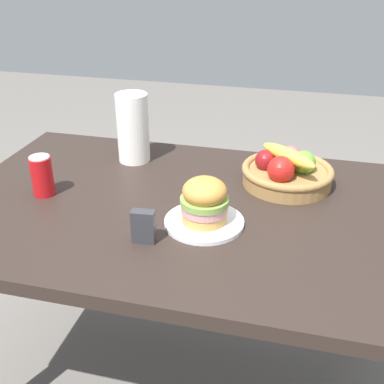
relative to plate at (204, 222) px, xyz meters
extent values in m
plane|color=slate|center=(-0.08, 0.09, -0.76)|extent=(8.00, 8.00, 0.00)
cube|color=#2D231E|center=(-0.08, 0.09, -0.03)|extent=(1.40, 0.90, 0.04)
cylinder|color=#2D231E|center=(-0.70, 0.46, -0.40)|extent=(0.07, 0.07, 0.71)
cylinder|color=#2D231E|center=(0.54, 0.46, -0.40)|extent=(0.07, 0.07, 0.71)
cylinder|color=white|center=(0.00, 0.00, 0.00)|extent=(0.22, 0.22, 0.01)
cylinder|color=tan|center=(0.00, 0.00, 0.02)|extent=(0.12, 0.12, 0.03)
cylinder|color=pink|center=(0.00, 0.00, 0.05)|extent=(0.13, 0.13, 0.02)
cylinder|color=#84A84C|center=(0.00, 0.00, 0.07)|extent=(0.13, 0.13, 0.02)
ellipsoid|color=gold|center=(0.00, 0.00, 0.10)|extent=(0.12, 0.12, 0.07)
cylinder|color=red|center=(-0.52, 0.05, 0.05)|extent=(0.07, 0.07, 0.12)
cylinder|color=silver|center=(-0.52, 0.05, 0.12)|extent=(0.06, 0.06, 0.00)
cylinder|color=#9E7542|center=(0.20, 0.30, 0.02)|extent=(0.28, 0.28, 0.05)
torus|color=#9E7542|center=(0.20, 0.30, 0.04)|extent=(0.29, 0.29, 0.02)
sphere|color=#6BAD38|center=(0.25, 0.31, 0.07)|extent=(0.08, 0.08, 0.08)
sphere|color=#D16066|center=(0.20, 0.34, 0.07)|extent=(0.08, 0.08, 0.08)
sphere|color=maroon|center=(0.13, 0.30, 0.07)|extent=(0.07, 0.07, 0.07)
sphere|color=red|center=(0.18, 0.24, 0.07)|extent=(0.08, 0.08, 0.08)
ellipsoid|color=yellow|center=(0.20, 0.28, 0.10)|extent=(0.20, 0.18, 0.06)
cylinder|color=white|center=(-0.34, 0.36, 0.11)|extent=(0.11, 0.11, 0.24)
cube|color=#333338|center=(-0.13, -0.12, 0.04)|extent=(0.06, 0.04, 0.09)
camera|label=1|loc=(0.24, -1.11, 0.69)|focal=45.06mm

